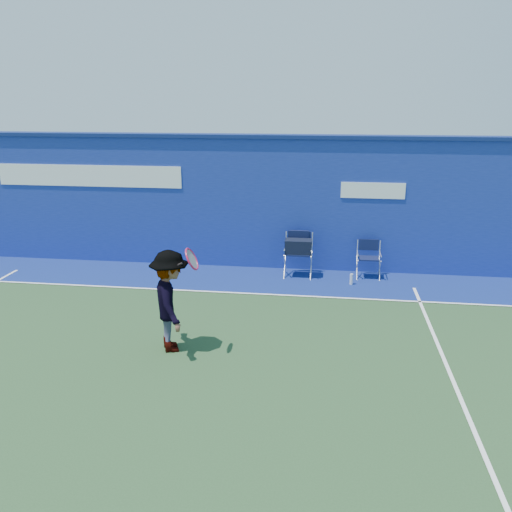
# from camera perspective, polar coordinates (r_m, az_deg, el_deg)

# --- Properties ---
(ground) EXTENTS (80.00, 80.00, 0.00)m
(ground) POSITION_cam_1_polar(r_m,az_deg,el_deg) (8.54, -11.42, -11.06)
(ground) COLOR #264324
(ground) RESTS_ON ground
(stadium_wall) EXTENTS (24.00, 0.50, 3.08)m
(stadium_wall) POSITION_cam_1_polar(r_m,az_deg,el_deg) (12.82, -4.30, 5.86)
(stadium_wall) COLOR navy
(stadium_wall) RESTS_ON ground
(out_of_bounds_strip) EXTENTS (24.00, 1.80, 0.01)m
(out_of_bounds_strip) POSITION_cam_1_polar(r_m,az_deg,el_deg) (12.17, -5.20, -2.27)
(out_of_bounds_strip) COLOR navy
(out_of_bounds_strip) RESTS_ON ground
(court_lines) EXTENTS (24.00, 12.00, 0.01)m
(court_lines) POSITION_cam_1_polar(r_m,az_deg,el_deg) (9.04, -10.19, -9.28)
(court_lines) COLOR white
(court_lines) RESTS_ON out_of_bounds_strip
(directors_chair_left) EXTENTS (0.59, 0.55, 1.00)m
(directors_chair_left) POSITION_cam_1_polar(r_m,az_deg,el_deg) (12.15, 4.47, -0.20)
(directors_chair_left) COLOR silver
(directors_chair_left) RESTS_ON ground
(directors_chair_right) EXTENTS (0.50, 0.44, 0.83)m
(directors_chair_right) POSITION_cam_1_polar(r_m,az_deg,el_deg) (12.32, 11.73, -1.07)
(directors_chair_right) COLOR silver
(directors_chair_right) RESTS_ON ground
(water_bottle) EXTENTS (0.07, 0.07, 0.24)m
(water_bottle) POSITION_cam_1_polar(r_m,az_deg,el_deg) (11.82, 10.01, -2.44)
(water_bottle) COLOR silver
(water_bottle) RESTS_ON ground
(tennis_player) EXTENTS (0.99, 1.21, 1.73)m
(tennis_player) POSITION_cam_1_polar(r_m,az_deg,el_deg) (8.61, -8.99, -4.70)
(tennis_player) COLOR #EA4738
(tennis_player) RESTS_ON ground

